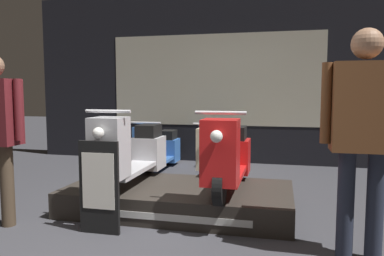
# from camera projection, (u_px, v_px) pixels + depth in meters

# --- Properties ---
(ground_plane) EXTENTS (30.00, 30.00, 0.00)m
(ground_plane) POSITION_uv_depth(u_px,v_px,m) (130.00, 248.00, 3.19)
(ground_plane) COLOR #38383D
(shop_wall_back) EXTENTS (7.22, 0.09, 3.20)m
(shop_wall_back) POSITION_uv_depth(u_px,v_px,m) (215.00, 77.00, 7.03)
(shop_wall_back) COLOR black
(shop_wall_back) RESTS_ON ground_plane
(display_platform) EXTENTS (2.47, 1.22, 0.27)m
(display_platform) POSITION_uv_depth(u_px,v_px,m) (179.00, 198.00, 4.18)
(display_platform) COLOR #2D2823
(display_platform) RESTS_ON ground_plane
(scooter_display_left) EXTENTS (0.47, 1.62, 0.88)m
(scooter_display_left) POSITION_uv_depth(u_px,v_px,m) (132.00, 153.00, 4.27)
(scooter_display_left) COLOR black
(scooter_display_left) RESTS_ON display_platform
(scooter_display_right) EXTENTS (0.47, 1.62, 0.88)m
(scooter_display_right) POSITION_uv_depth(u_px,v_px,m) (229.00, 157.00, 4.01)
(scooter_display_right) COLOR black
(scooter_display_right) RESTS_ON display_platform
(scooter_backrow_0) EXTENTS (0.47, 1.62, 0.88)m
(scooter_backrow_0) POSITION_uv_depth(u_px,v_px,m) (158.00, 150.00, 6.25)
(scooter_backrow_0) COLOR black
(scooter_backrow_0) RESTS_ON ground_plane
(scooter_backrow_1) EXTENTS (0.47, 1.62, 0.88)m
(scooter_backrow_1) POSITION_uv_depth(u_px,v_px,m) (216.00, 152.00, 6.03)
(scooter_backrow_1) COLOR black
(scooter_backrow_1) RESTS_ON ground_plane
(person_right_browsing) EXTENTS (0.64, 0.27, 1.80)m
(person_right_browsing) POSITION_uv_depth(u_px,v_px,m) (364.00, 122.00, 2.87)
(person_right_browsing) COLOR #232838
(person_right_browsing) RESTS_ON ground_plane
(price_sign_board) EXTENTS (0.39, 0.04, 0.88)m
(price_sign_board) POSITION_uv_depth(u_px,v_px,m) (99.00, 187.00, 3.47)
(price_sign_board) COLOR black
(price_sign_board) RESTS_ON ground_plane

